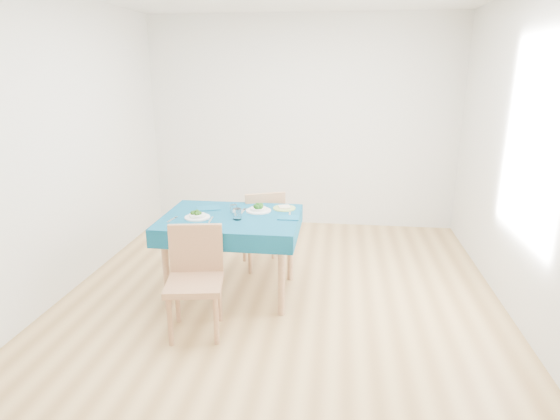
# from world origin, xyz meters

# --- Properties ---
(room_shell) EXTENTS (4.02, 4.52, 2.73)m
(room_shell) POSITION_xyz_m (0.00, 0.00, 1.35)
(room_shell) COLOR #A67C45
(room_shell) RESTS_ON ground
(table) EXTENTS (1.22, 0.92, 0.76)m
(table) POSITION_xyz_m (-0.45, 0.06, 0.38)
(table) COLOR navy
(table) RESTS_ON ground
(chair_near) EXTENTS (0.50, 0.53, 1.07)m
(chair_near) POSITION_xyz_m (-0.59, -0.67, 0.53)
(chair_near) COLOR #9E6F4A
(chair_near) RESTS_ON ground
(chair_far) EXTENTS (0.54, 0.56, 1.01)m
(chair_far) POSITION_xyz_m (-0.29, 0.72, 0.51)
(chair_far) COLOR #9E6F4A
(chair_far) RESTS_ON ground
(bowl_near) EXTENTS (0.22, 0.22, 0.07)m
(bowl_near) POSITION_xyz_m (-0.74, -0.03, 0.79)
(bowl_near) COLOR white
(bowl_near) RESTS_ON table
(bowl_far) EXTENTS (0.23, 0.23, 0.07)m
(bowl_far) POSITION_xyz_m (-0.23, 0.24, 0.79)
(bowl_far) COLOR white
(bowl_far) RESTS_ON table
(fork_near) EXTENTS (0.05, 0.16, 0.00)m
(fork_near) POSITION_xyz_m (-0.94, -0.12, 0.76)
(fork_near) COLOR silver
(fork_near) RESTS_ON table
(knife_near) EXTENTS (0.03, 0.19, 0.00)m
(knife_near) POSITION_xyz_m (-0.60, -0.08, 0.76)
(knife_near) COLOR silver
(knife_near) RESTS_ON table
(fork_far) EXTENTS (0.03, 0.20, 0.00)m
(fork_far) POSITION_xyz_m (-0.38, 0.19, 0.76)
(fork_far) COLOR silver
(fork_far) RESTS_ON table
(knife_far) EXTENTS (0.04, 0.22, 0.00)m
(knife_far) POSITION_xyz_m (0.07, 0.15, 0.76)
(knife_far) COLOR silver
(knife_far) RESTS_ON table
(napkin_near) EXTENTS (0.25, 0.22, 0.01)m
(napkin_near) POSITION_xyz_m (-0.72, 0.25, 0.76)
(napkin_near) COLOR navy
(napkin_near) RESTS_ON table
(napkin_far) EXTENTS (0.19, 0.14, 0.01)m
(napkin_far) POSITION_xyz_m (0.07, 0.05, 0.76)
(napkin_far) COLOR navy
(napkin_far) RESTS_ON table
(tumbler_center) EXTENTS (0.06, 0.06, 0.08)m
(tumbler_center) POSITION_xyz_m (-0.45, 0.15, 0.80)
(tumbler_center) COLOR white
(tumbler_center) RESTS_ON table
(tumbler_side) EXTENTS (0.08, 0.08, 0.10)m
(tumbler_side) POSITION_xyz_m (-0.38, -0.03, 0.81)
(tumbler_side) COLOR white
(tumbler_side) RESTS_ON table
(side_plate) EXTENTS (0.21, 0.21, 0.01)m
(side_plate) POSITION_xyz_m (-0.00, 0.35, 0.76)
(side_plate) COLOR #9FC560
(side_plate) RESTS_ON table
(bread_slice) EXTENTS (0.13, 0.13, 0.02)m
(bread_slice) POSITION_xyz_m (-0.00, 0.35, 0.78)
(bread_slice) COLOR beige
(bread_slice) RESTS_ON side_plate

